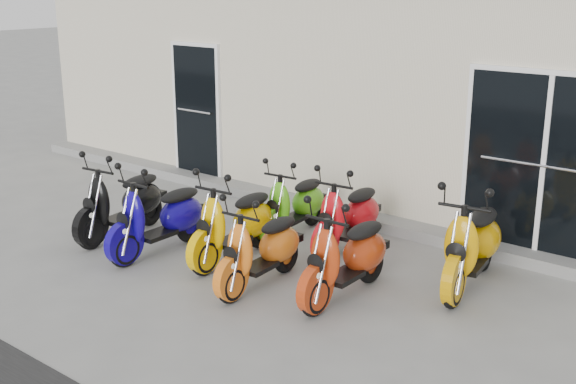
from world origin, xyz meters
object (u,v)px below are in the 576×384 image
scooter_front_blue (159,207)px  scooter_back_green (295,195)px  scooter_back_red (348,207)px  scooter_front_orange_a (234,213)px  scooter_back_yellow (473,233)px  scooter_front_red (347,245)px  scooter_front_black (121,192)px  scooter_front_orange_b (261,238)px

scooter_front_blue → scooter_back_green: scooter_front_blue is taller
scooter_back_green → scooter_back_red: scooter_back_red is taller
scooter_front_blue → scooter_front_orange_a: bearing=24.2°
scooter_back_yellow → scooter_front_orange_a: bearing=-166.9°
scooter_front_red → scooter_back_yellow: 1.42m
scooter_front_black → scooter_front_orange_b: (2.49, -0.08, -0.04)m
scooter_back_green → scooter_back_red: (0.88, -0.04, 0.03)m
scooter_front_orange_a → scooter_back_red: (0.89, 1.12, -0.02)m
scooter_front_orange_a → scooter_back_green: 1.16m
scooter_back_green → scooter_back_yellow: bearing=-8.2°
scooter_front_black → scooter_front_orange_b: bearing=-8.7°
scooter_front_black → scooter_front_orange_a: (1.74, 0.30, -0.00)m
scooter_back_red → scooter_back_yellow: (1.69, -0.08, 0.06)m
scooter_front_black → scooter_front_red: scooter_front_black is taller
scooter_front_black → scooter_back_yellow: 4.52m
scooter_front_black → scooter_back_green: (1.74, 1.46, -0.06)m
scooter_back_green → scooter_back_red: 0.88m
scooter_front_blue → scooter_back_red: bearing=40.0°
scooter_front_orange_a → scooter_back_yellow: scooter_back_yellow is taller
scooter_front_blue → scooter_back_yellow: bearing=21.9°
scooter_front_blue → scooter_front_orange_a: (0.88, 0.41, -0.00)m
scooter_front_black → scooter_front_orange_a: 1.76m
scooter_front_black → scooter_back_green: scooter_front_black is taller
scooter_front_orange_b → scooter_back_green: (-0.75, 1.55, -0.01)m
scooter_front_orange_b → scooter_front_red: bearing=16.7°
scooter_front_orange_a → scooter_back_red: 1.43m
scooter_front_black → scooter_front_blue: size_ratio=1.00×
scooter_front_red → scooter_back_yellow: (0.92, 1.08, 0.04)m
scooter_front_orange_a → scooter_front_red: scooter_front_orange_a is taller
scooter_front_blue → scooter_back_red: scooter_front_blue is taller
scooter_front_orange_b → scooter_front_orange_a: bearing=149.0°
scooter_front_orange_a → scooter_front_blue: bearing=-159.5°
scooter_front_orange_b → scooter_back_red: size_ratio=0.97×
scooter_front_blue → scooter_back_yellow: (3.46, 1.45, 0.04)m
scooter_front_blue → scooter_front_orange_a: size_ratio=1.00×
scooter_front_orange_b → scooter_front_black: bearing=174.1°
scooter_front_blue → scooter_back_yellow: size_ratio=0.94×
scooter_back_green → scooter_back_yellow: scooter_back_yellow is taller
scooter_back_red → scooter_back_yellow: 1.69m
scooter_back_green → scooter_back_yellow: (2.57, -0.12, 0.09)m
scooter_front_black → scooter_front_orange_b: scooter_front_black is taller
scooter_front_orange_a → scooter_front_red: 1.66m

